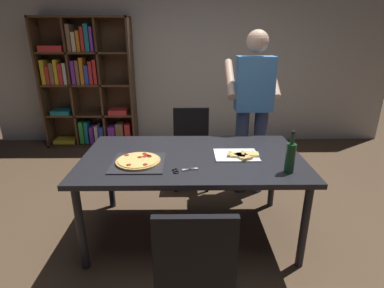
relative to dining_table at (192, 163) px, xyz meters
name	(u,v)px	position (x,y,z in m)	size (l,w,h in m)	color
ground_plane	(192,231)	(0.00, 0.00, -0.69)	(12.00, 12.00, 0.00)	brown
back_wall	(190,55)	(0.00, 2.60, 0.71)	(6.40, 0.10, 2.80)	silver
dining_table	(192,163)	(0.00, 0.00, 0.00)	(1.82, 1.04, 0.75)	#232328
chair_near_camera	(195,266)	(0.00, -1.01, -0.17)	(0.42, 0.42, 0.90)	black
chair_far_side	(191,142)	(0.00, 1.01, -0.17)	(0.42, 0.42, 0.90)	black
bookshelf	(88,87)	(-1.60, 2.38, 0.25)	(1.40, 0.35, 1.95)	#513823
person_serving_pizza	(253,105)	(0.65, 0.79, 0.31)	(0.55, 0.54, 1.75)	#38476B
pepperoni_pizza_on_tray	(138,162)	(-0.42, -0.15, 0.08)	(0.41, 0.41, 0.04)	#2D2D33
pizza_slices_on_towel	(239,155)	(0.39, -0.02, 0.08)	(0.37, 0.28, 0.03)	white
wine_bottle	(290,157)	(0.70, -0.32, 0.18)	(0.07, 0.07, 0.32)	#194723
kitchen_scissors	(181,170)	(-0.09, -0.29, 0.07)	(0.20, 0.10, 0.01)	silver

